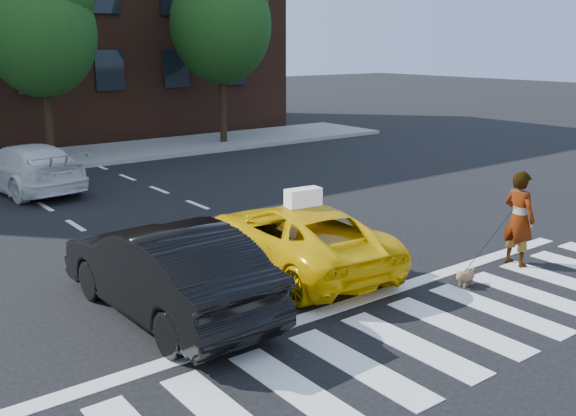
{
  "coord_description": "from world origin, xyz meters",
  "views": [
    {
      "loc": [
        -6.32,
        -5.42,
        4.07
      ],
      "look_at": [
        0.68,
        3.73,
        1.1
      ],
      "focal_mm": 40.0,
      "sensor_mm": 36.0,
      "label": 1
    }
  ],
  "objects_px": {
    "black_sedan": "(166,269)",
    "white_suv": "(26,168)",
    "tree_right": "(221,12)",
    "woman": "(519,219)",
    "taxi": "(296,236)",
    "dog": "(465,276)",
    "tree_mid": "(40,19)"
  },
  "relations": [
    {
      "from": "black_sedan",
      "to": "white_suv",
      "type": "xyz_separation_m",
      "value": [
        0.79,
        10.09,
        -0.06
      ]
    },
    {
      "from": "tree_right",
      "to": "woman",
      "type": "relative_size",
      "value": 4.27
    },
    {
      "from": "taxi",
      "to": "white_suv",
      "type": "distance_m",
      "value": 9.89
    },
    {
      "from": "white_suv",
      "to": "dog",
      "type": "height_order",
      "value": "white_suv"
    },
    {
      "from": "tree_right",
      "to": "black_sedan",
      "type": "bearing_deg",
      "value": -124.89
    },
    {
      "from": "tree_mid",
      "to": "woman",
      "type": "height_order",
      "value": "tree_mid"
    },
    {
      "from": "dog",
      "to": "woman",
      "type": "bearing_deg",
      "value": -1.39
    },
    {
      "from": "tree_mid",
      "to": "tree_right",
      "type": "xyz_separation_m",
      "value": [
        7.0,
        -0.0,
        0.41
      ]
    },
    {
      "from": "tree_mid",
      "to": "black_sedan",
      "type": "xyz_separation_m",
      "value": [
        -2.73,
        -13.94,
        -4.13
      ]
    },
    {
      "from": "tree_mid",
      "to": "taxi",
      "type": "distance_m",
      "value": 14.17
    },
    {
      "from": "black_sedan",
      "to": "taxi",
      "type": "bearing_deg",
      "value": -173.71
    },
    {
      "from": "black_sedan",
      "to": "white_suv",
      "type": "relative_size",
      "value": 0.95
    },
    {
      "from": "tree_right",
      "to": "dog",
      "type": "bearing_deg",
      "value": -107.69
    },
    {
      "from": "woman",
      "to": "dog",
      "type": "height_order",
      "value": "woman"
    },
    {
      "from": "dog",
      "to": "white_suv",
      "type": "bearing_deg",
      "value": 101.96
    },
    {
      "from": "tree_mid",
      "to": "taxi",
      "type": "xyz_separation_m",
      "value": [
        0.14,
        -13.52,
        -4.23
      ]
    },
    {
      "from": "woman",
      "to": "dog",
      "type": "bearing_deg",
      "value": 99.5
    },
    {
      "from": "white_suv",
      "to": "tree_mid",
      "type": "bearing_deg",
      "value": -123.91
    },
    {
      "from": "tree_mid",
      "to": "black_sedan",
      "type": "height_order",
      "value": "tree_mid"
    },
    {
      "from": "tree_right",
      "to": "woman",
      "type": "distance_m",
      "value": 16.84
    },
    {
      "from": "taxi",
      "to": "black_sedan",
      "type": "relative_size",
      "value": 1.01
    },
    {
      "from": "tree_right",
      "to": "woman",
      "type": "height_order",
      "value": "tree_right"
    },
    {
      "from": "tree_right",
      "to": "white_suv",
      "type": "height_order",
      "value": "tree_right"
    },
    {
      "from": "dog",
      "to": "tree_right",
      "type": "bearing_deg",
      "value": 66.81
    },
    {
      "from": "tree_mid",
      "to": "taxi",
      "type": "relative_size",
      "value": 1.6
    },
    {
      "from": "taxi",
      "to": "dog",
      "type": "xyz_separation_m",
      "value": [
        1.75,
        -2.49,
        -0.44
      ]
    },
    {
      "from": "tree_mid",
      "to": "dog",
      "type": "bearing_deg",
      "value": -83.27
    },
    {
      "from": "tree_mid",
      "to": "woman",
      "type": "distance_m",
      "value": 16.76
    },
    {
      "from": "taxi",
      "to": "woman",
      "type": "relative_size",
      "value": 2.46
    },
    {
      "from": "black_sedan",
      "to": "dog",
      "type": "distance_m",
      "value": 5.09
    },
    {
      "from": "woman",
      "to": "white_suv",
      "type": "bearing_deg",
      "value": 29.89
    },
    {
      "from": "woman",
      "to": "tree_mid",
      "type": "bearing_deg",
      "value": 17.99
    }
  ]
}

